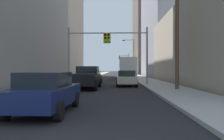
{
  "coord_description": "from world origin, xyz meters",
  "views": [
    {
      "loc": [
        1.03,
        -2.53,
        1.63
      ],
      "look_at": [
        0.0,
        36.54,
        1.52
      ],
      "focal_mm": 34.89,
      "sensor_mm": 36.0,
      "label": 1
    }
  ],
  "objects_px": {
    "traffic_signal_near_right": "(129,46)",
    "traffic_signal_far_right": "(125,61)",
    "traffic_signal_near_left": "(86,46)",
    "sedan_navy": "(46,92)",
    "pickup_truck_black": "(86,78)",
    "city_bus": "(127,68)",
    "sedan_maroon": "(93,77)",
    "sedan_beige": "(126,78)"
  },
  "relations": [
    {
      "from": "sedan_navy",
      "to": "traffic_signal_near_left",
      "type": "distance_m",
      "value": 14.73
    },
    {
      "from": "city_bus",
      "to": "traffic_signal_near_left",
      "type": "bearing_deg",
      "value": -109.32
    },
    {
      "from": "traffic_signal_far_right",
      "to": "traffic_signal_near_left",
      "type": "bearing_deg",
      "value": -97.99
    },
    {
      "from": "sedan_beige",
      "to": "traffic_signal_near_right",
      "type": "bearing_deg",
      "value": 73.97
    },
    {
      "from": "sedan_navy",
      "to": "traffic_signal_near_right",
      "type": "relative_size",
      "value": 0.71
    },
    {
      "from": "city_bus",
      "to": "traffic_signal_near_right",
      "type": "bearing_deg",
      "value": -91.51
    },
    {
      "from": "pickup_truck_black",
      "to": "traffic_signal_near_left",
      "type": "xyz_separation_m",
      "value": [
        -0.68,
        4.1,
        3.12
      ]
    },
    {
      "from": "pickup_truck_black",
      "to": "sedan_navy",
      "type": "bearing_deg",
      "value": -90.35
    },
    {
      "from": "sedan_navy",
      "to": "sedan_maroon",
      "type": "bearing_deg",
      "value": 90.31
    },
    {
      "from": "city_bus",
      "to": "sedan_beige",
      "type": "bearing_deg",
      "value": -92.76
    },
    {
      "from": "traffic_signal_near_left",
      "to": "traffic_signal_far_right",
      "type": "relative_size",
      "value": 1.0
    },
    {
      "from": "sedan_navy",
      "to": "traffic_signal_near_left",
      "type": "xyz_separation_m",
      "value": [
        -0.62,
        14.34,
        3.28
      ]
    },
    {
      "from": "city_bus",
      "to": "traffic_signal_far_right",
      "type": "xyz_separation_m",
      "value": [
        0.28,
        22.96,
        2.07
      ]
    },
    {
      "from": "pickup_truck_black",
      "to": "sedan_navy",
      "type": "xyz_separation_m",
      "value": [
        -0.06,
        -10.24,
        -0.16
      ]
    },
    {
      "from": "traffic_signal_near_right",
      "to": "traffic_signal_far_right",
      "type": "height_order",
      "value": "same"
    },
    {
      "from": "city_bus",
      "to": "sedan_beige",
      "type": "relative_size",
      "value": 2.74
    },
    {
      "from": "city_bus",
      "to": "pickup_truck_black",
      "type": "height_order",
      "value": "city_bus"
    },
    {
      "from": "sedan_maroon",
      "to": "traffic_signal_near_left",
      "type": "height_order",
      "value": "traffic_signal_near_left"
    },
    {
      "from": "city_bus",
      "to": "traffic_signal_far_right",
      "type": "relative_size",
      "value": 1.92
    },
    {
      "from": "traffic_signal_near_right",
      "to": "traffic_signal_far_right",
      "type": "xyz_separation_m",
      "value": [
        0.65,
        36.95,
        -0.07
      ]
    },
    {
      "from": "pickup_truck_black",
      "to": "traffic_signal_near_left",
      "type": "relative_size",
      "value": 0.9
    },
    {
      "from": "traffic_signal_near_right",
      "to": "traffic_signal_far_right",
      "type": "relative_size",
      "value": 1.0
    },
    {
      "from": "sedan_navy",
      "to": "sedan_maroon",
      "type": "relative_size",
      "value": 1.01
    },
    {
      "from": "city_bus",
      "to": "sedan_navy",
      "type": "xyz_separation_m",
      "value": [
        -4.29,
        -28.34,
        -1.16
      ]
    },
    {
      "from": "sedan_maroon",
      "to": "pickup_truck_black",
      "type": "bearing_deg",
      "value": -88.57
    },
    {
      "from": "sedan_navy",
      "to": "sedan_beige",
      "type": "distance_m",
      "value": 13.54
    },
    {
      "from": "city_bus",
      "to": "sedan_maroon",
      "type": "relative_size",
      "value": 2.73
    },
    {
      "from": "city_bus",
      "to": "pickup_truck_black",
      "type": "xyz_separation_m",
      "value": [
        -4.22,
        -18.1,
        -1.0
      ]
    },
    {
      "from": "sedan_maroon",
      "to": "sedan_navy",
      "type": "bearing_deg",
      "value": -89.69
    },
    {
      "from": "city_bus",
      "to": "sedan_navy",
      "type": "distance_m",
      "value": 28.68
    },
    {
      "from": "sedan_navy",
      "to": "pickup_truck_black",
      "type": "bearing_deg",
      "value": 89.65
    },
    {
      "from": "pickup_truck_black",
      "to": "traffic_signal_far_right",
      "type": "xyz_separation_m",
      "value": [
        4.51,
        41.05,
        3.06
      ]
    },
    {
      "from": "sedan_beige",
      "to": "traffic_signal_near_left",
      "type": "bearing_deg",
      "value": 162.93
    },
    {
      "from": "traffic_signal_far_right",
      "to": "city_bus",
      "type": "bearing_deg",
      "value": -90.71
    },
    {
      "from": "traffic_signal_near_left",
      "to": "traffic_signal_near_right",
      "type": "bearing_deg",
      "value": 0.0
    },
    {
      "from": "traffic_signal_near_left",
      "to": "pickup_truck_black",
      "type": "bearing_deg",
      "value": -80.55
    },
    {
      "from": "sedan_navy",
      "to": "sedan_beige",
      "type": "xyz_separation_m",
      "value": [
        3.55,
        13.06,
        0.0
      ]
    },
    {
      "from": "sedan_maroon",
      "to": "sedan_beige",
      "type": "bearing_deg",
      "value": -40.98
    },
    {
      "from": "sedan_beige",
      "to": "traffic_signal_near_left",
      "type": "relative_size",
      "value": 0.7
    },
    {
      "from": "city_bus",
      "to": "traffic_signal_near_left",
      "type": "relative_size",
      "value": 1.92
    },
    {
      "from": "city_bus",
      "to": "sedan_beige",
      "type": "xyz_separation_m",
      "value": [
        -0.74,
        -15.27,
        -1.16
      ]
    },
    {
      "from": "traffic_signal_near_left",
      "to": "traffic_signal_near_right",
      "type": "height_order",
      "value": "same"
    }
  ]
}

